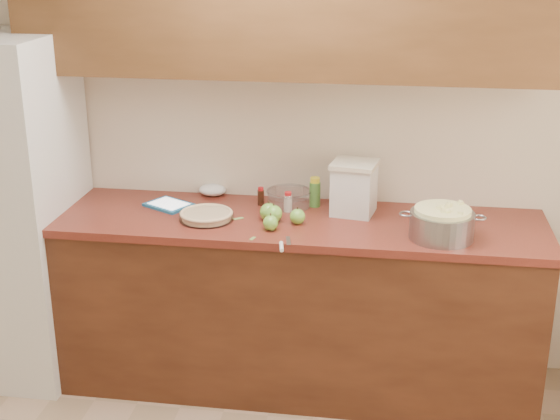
# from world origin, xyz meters

# --- Properties ---
(room_shell) EXTENTS (3.60, 3.60, 3.60)m
(room_shell) POSITION_xyz_m (0.00, 0.00, 1.30)
(room_shell) COLOR tan
(room_shell) RESTS_ON ground
(counter_run) EXTENTS (2.64, 0.68, 0.92)m
(counter_run) POSITION_xyz_m (0.00, 1.48, 0.46)
(counter_run) COLOR #542A17
(counter_run) RESTS_ON ground
(upper_cabinets) EXTENTS (2.60, 0.34, 0.70)m
(upper_cabinets) POSITION_xyz_m (0.00, 1.63, 1.95)
(upper_cabinets) COLOR brown
(upper_cabinets) RESTS_ON room_shell
(fridge) EXTENTS (0.70, 0.70, 1.80)m
(fridge) POSITION_xyz_m (-1.44, 1.44, 0.90)
(fridge) COLOR silver
(fridge) RESTS_ON ground
(pie) EXTENTS (0.27, 0.27, 0.04)m
(pie) POSITION_xyz_m (-0.35, 1.40, 0.94)
(pie) COLOR silver
(pie) RESTS_ON counter_run
(colander) EXTENTS (0.40, 0.30, 0.15)m
(colander) POSITION_xyz_m (0.79, 1.32, 0.99)
(colander) COLOR gray
(colander) RESTS_ON counter_run
(flour_canister) EXTENTS (0.25, 0.25, 0.27)m
(flour_canister) POSITION_xyz_m (0.36, 1.60, 1.06)
(flour_canister) COLOR silver
(flour_canister) RESTS_ON counter_run
(tablet) EXTENTS (0.28, 0.26, 0.02)m
(tablet) POSITION_xyz_m (-0.59, 1.56, 0.93)
(tablet) COLOR #206A9C
(tablet) RESTS_ON counter_run
(paring_knife) EXTENTS (0.05, 0.19, 0.02)m
(paring_knife) POSITION_xyz_m (0.08, 1.10, 0.93)
(paring_knife) COLOR gray
(paring_knife) RESTS_ON counter_run
(lemon_bottle) EXTENTS (0.06, 0.06, 0.16)m
(lemon_bottle) POSITION_xyz_m (0.16, 1.68, 0.99)
(lemon_bottle) COLOR #4C8C38
(lemon_bottle) RESTS_ON counter_run
(cinnamon_shaker) EXTENTS (0.04, 0.04, 0.10)m
(cinnamon_shaker) POSITION_xyz_m (0.03, 1.59, 0.97)
(cinnamon_shaker) COLOR beige
(cinnamon_shaker) RESTS_ON counter_run
(vanilla_bottle) EXTENTS (0.03, 0.03, 0.10)m
(vanilla_bottle) POSITION_xyz_m (-0.12, 1.65, 0.97)
(vanilla_bottle) COLOR black
(vanilla_bottle) RESTS_ON counter_run
(mixing_bowl) EXTENTS (0.23, 0.23, 0.09)m
(mixing_bowl) POSITION_xyz_m (0.03, 1.66, 0.97)
(mixing_bowl) COLOR silver
(mixing_bowl) RESTS_ON counter_run
(paper_towel) EXTENTS (0.16, 0.14, 0.06)m
(paper_towel) POSITION_xyz_m (-0.41, 1.77, 0.95)
(paper_towel) COLOR white
(paper_towel) RESTS_ON counter_run
(apple_left) EXTENTS (0.09, 0.09, 0.10)m
(apple_left) POSITION_xyz_m (-0.04, 1.43, 0.96)
(apple_left) COLOR #6EB03A
(apple_left) RESTS_ON counter_run
(apple_center) EXTENTS (0.09, 0.09, 0.10)m
(apple_center) POSITION_xyz_m (-0.01, 1.41, 0.96)
(apple_center) COLOR #6EB03A
(apple_center) RESTS_ON counter_run
(apple_front) EXTENTS (0.07, 0.07, 0.09)m
(apple_front) POSITION_xyz_m (-0.01, 1.30, 0.96)
(apple_front) COLOR #6EB03A
(apple_front) RESTS_ON counter_run
(apple_extra) EXTENTS (0.08, 0.08, 0.09)m
(apple_extra) POSITION_xyz_m (0.10, 1.41, 0.96)
(apple_extra) COLOR #6EB03A
(apple_extra) RESTS_ON counter_run
(peel_a) EXTENTS (0.03, 0.04, 0.00)m
(peel_a) POSITION_xyz_m (-0.08, 1.18, 0.92)
(peel_a) COLOR #86AE54
(peel_a) RESTS_ON counter_run
(peel_b) EXTENTS (0.04, 0.04, 0.00)m
(peel_b) POSITION_xyz_m (-0.01, 1.31, 0.92)
(peel_b) COLOR #86AE54
(peel_b) RESTS_ON counter_run
(peel_c) EXTENTS (0.05, 0.05, 0.00)m
(peel_c) POSITION_xyz_m (-0.19, 1.43, 0.92)
(peel_c) COLOR #86AE54
(peel_c) RESTS_ON counter_run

